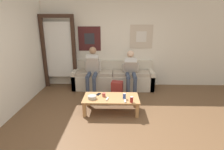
# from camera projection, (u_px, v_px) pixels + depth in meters

# --- Properties ---
(ground_plane) EXTENTS (18.00, 18.00, 0.00)m
(ground_plane) POSITION_uv_depth(u_px,v_px,m) (121.00, 131.00, 3.24)
(ground_plane) COLOR brown
(wall_back) EXTENTS (10.00, 0.07, 2.55)m
(wall_back) POSITION_uv_depth(u_px,v_px,m) (120.00, 45.00, 5.31)
(wall_back) COLOR silver
(wall_back) RESTS_ON ground_plane
(door_frame) EXTENTS (1.00, 0.10, 2.15)m
(door_frame) POSITION_uv_depth(u_px,v_px,m) (59.00, 48.00, 5.17)
(door_frame) COLOR #382319
(door_frame) RESTS_ON ground_plane
(couch) EXTENTS (2.39, 0.66, 0.81)m
(couch) POSITION_uv_depth(u_px,v_px,m) (113.00, 78.00, 5.28)
(couch) COLOR beige
(couch) RESTS_ON ground_plane
(coffee_table) EXTENTS (1.22, 0.60, 0.34)m
(coffee_table) POSITION_uv_depth(u_px,v_px,m) (111.00, 99.00, 3.87)
(coffee_table) COLOR #B27F4C
(coffee_table) RESTS_ON ground_plane
(person_seated_adult) EXTENTS (0.47, 0.89, 1.27)m
(person_seated_adult) POSITION_uv_depth(u_px,v_px,m) (92.00, 68.00, 4.88)
(person_seated_adult) COLOR #384256
(person_seated_adult) RESTS_ON ground_plane
(person_seated_teen) EXTENTS (0.47, 0.95, 1.16)m
(person_seated_teen) POSITION_uv_depth(u_px,v_px,m) (131.00, 70.00, 4.85)
(person_seated_teen) COLOR #384256
(person_seated_teen) RESTS_ON ground_plane
(backpack) EXTENTS (0.32, 0.29, 0.46)m
(backpack) POSITION_uv_depth(u_px,v_px,m) (117.00, 90.00, 4.57)
(backpack) COLOR maroon
(backpack) RESTS_ON ground_plane
(ceramic_bowl) EXTENTS (0.19, 0.19, 0.07)m
(ceramic_bowl) POSITION_uv_depth(u_px,v_px,m) (92.00, 97.00, 3.78)
(ceramic_bowl) COLOR #B7B2A8
(ceramic_bowl) RESTS_ON coffee_table
(pillar_candle) EXTENTS (0.07, 0.07, 0.10)m
(pillar_candle) POSITION_uv_depth(u_px,v_px,m) (104.00, 95.00, 3.88)
(pillar_candle) COLOR #B24C42
(pillar_candle) RESTS_ON coffee_table
(drink_can_blue) EXTENTS (0.07, 0.07, 0.12)m
(drink_can_blue) POSITION_uv_depth(u_px,v_px,m) (124.00, 96.00, 3.77)
(drink_can_blue) COLOR #28479E
(drink_can_blue) RESTS_ON coffee_table
(drink_can_red) EXTENTS (0.07, 0.07, 0.12)m
(drink_can_red) POSITION_uv_depth(u_px,v_px,m) (132.00, 100.00, 3.60)
(drink_can_red) COLOR maroon
(drink_can_red) RESTS_ON coffee_table
(game_controller_near_left) EXTENTS (0.06, 0.15, 0.03)m
(game_controller_near_left) POSITION_uv_depth(u_px,v_px,m) (107.00, 99.00, 3.76)
(game_controller_near_left) COLOR white
(game_controller_near_left) RESTS_ON coffee_table
(game_controller_near_right) EXTENTS (0.04, 0.14, 0.03)m
(game_controller_near_right) POSITION_uv_depth(u_px,v_px,m) (125.00, 101.00, 3.66)
(game_controller_near_right) COLOR white
(game_controller_near_right) RESTS_ON coffee_table
(cell_phone) EXTENTS (0.12, 0.15, 0.01)m
(cell_phone) POSITION_uv_depth(u_px,v_px,m) (98.00, 94.00, 4.01)
(cell_phone) COLOR black
(cell_phone) RESTS_ON coffee_table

